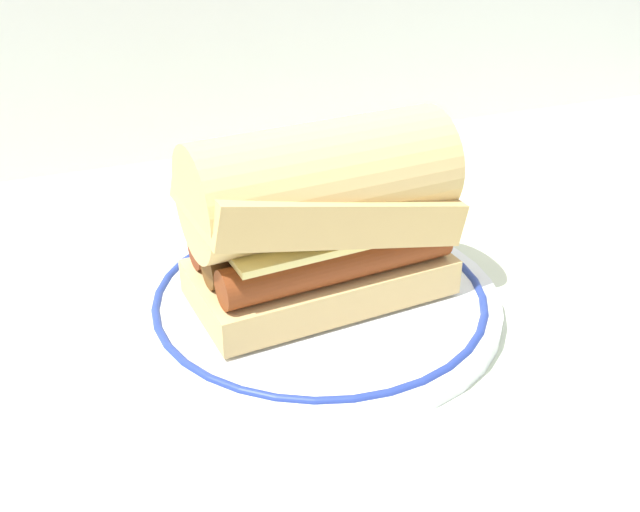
# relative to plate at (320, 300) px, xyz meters

# --- Properties ---
(ground_plane) EXTENTS (1.50, 1.50, 0.00)m
(ground_plane) POSITION_rel_plate_xyz_m (-0.03, -0.02, -0.01)
(ground_plane) COLOR beige
(plate) EXTENTS (0.26, 0.26, 0.01)m
(plate) POSITION_rel_plate_xyz_m (0.00, 0.00, 0.00)
(plate) COLOR white
(plate) RESTS_ON ground_plane
(sausage_sandwich) EXTENTS (0.19, 0.11, 0.13)m
(sausage_sandwich) POSITION_rel_plate_xyz_m (0.00, 0.00, 0.07)
(sausage_sandwich) COLOR tan
(sausage_sandwich) RESTS_ON plate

